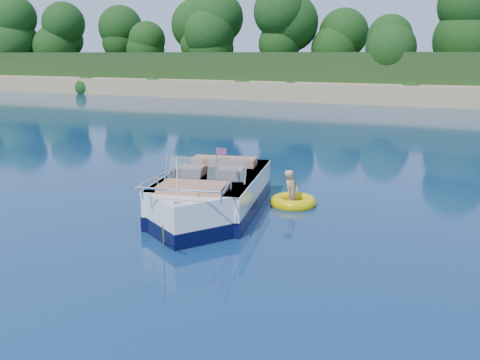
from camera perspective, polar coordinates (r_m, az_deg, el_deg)
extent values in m
plane|color=#0B1E4E|center=(11.20, -18.35, -7.49)|extent=(160.00, 160.00, 0.00)
cube|color=#978257|center=(46.22, 15.95, 8.65)|extent=(170.00, 8.00, 2.00)
cube|color=#1B3816|center=(72.94, 19.51, 10.32)|extent=(170.00, 56.00, 6.00)
cylinder|color=#311D10|center=(71.38, -22.67, 11.55)|extent=(0.44, 0.44, 2.80)
sphere|color=black|center=(71.40, -22.87, 13.67)|extent=(4.62, 4.62, 4.62)
cylinder|color=#311D10|center=(54.30, -2.92, 12.50)|extent=(0.44, 0.44, 3.20)
sphere|color=black|center=(54.35, -2.96, 15.71)|extent=(5.28, 5.28, 5.28)
cylinder|color=#311D10|center=(50.06, 16.93, 12.12)|extent=(0.44, 0.44, 3.60)
sphere|color=black|center=(50.14, 17.20, 16.02)|extent=(5.94, 5.94, 5.94)
cube|color=white|center=(13.53, -2.79, -1.74)|extent=(3.08, 4.55, 1.16)
cube|color=white|center=(11.72, -5.26, -4.18)|extent=(2.15, 2.15, 1.16)
cube|color=black|center=(13.58, -2.78, -2.39)|extent=(3.12, 4.60, 0.33)
cube|color=black|center=(11.76, -5.24, -4.92)|extent=(2.19, 2.19, 0.33)
cube|color=tan|center=(13.76, -2.45, -0.08)|extent=(2.37, 3.24, 0.11)
cube|color=white|center=(13.40, -2.82, 0.52)|extent=(3.12, 4.56, 0.07)
cube|color=black|center=(15.67, -0.66, 0.55)|extent=(0.68, 0.51, 0.99)
cube|color=#8C9EA5|center=(12.75, -5.88, 1.27)|extent=(0.88, 0.36, 0.53)
cube|color=#8C9EA5|center=(12.48, -1.54, 1.07)|extent=(0.91, 0.58, 0.53)
cube|color=#B67354|center=(13.27, -5.19, 0.49)|extent=(0.73, 0.73, 0.44)
cube|color=#B67354|center=(13.02, -1.02, 0.29)|extent=(0.73, 0.73, 0.44)
cube|color=#B67354|center=(14.44, -1.70, 1.59)|extent=(1.81, 0.98, 0.42)
cube|color=#B67354|center=(11.75, -5.02, -1.29)|extent=(1.60, 1.13, 0.37)
cylinder|color=white|center=(10.67, -6.71, -0.13)|extent=(0.04, 0.04, 0.94)
cube|color=red|center=(12.42, -2.00, 3.08)|extent=(0.24, 0.07, 0.15)
cube|color=silver|center=(10.73, -6.74, -2.46)|extent=(0.12, 0.09, 0.06)
cylinder|color=yellow|center=(10.60, -8.18, -5.88)|extent=(0.67, 1.01, 0.84)
torus|color=yellow|center=(14.01, 5.70, -2.35)|extent=(1.54, 1.54, 0.32)
torus|color=#B0080B|center=(14.00, 5.70, -2.29)|extent=(1.27, 1.27, 0.11)
imported|color=tan|center=(13.97, 5.54, -2.74)|extent=(0.42, 0.75, 1.39)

